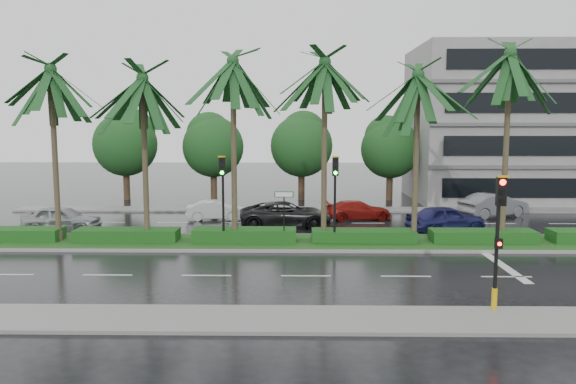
{
  "coord_description": "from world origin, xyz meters",
  "views": [
    {
      "loc": [
        -0.37,
        -26.9,
        6.09
      ],
      "look_at": [
        -0.82,
        1.5,
        2.59
      ],
      "focal_mm": 35.0,
      "sensor_mm": 36.0,
      "label": 1
    }
  ],
  "objects_px": {
    "car_blue": "(446,219)",
    "car_grey": "(494,205)",
    "signal_near": "(498,237)",
    "car_white": "(216,210)",
    "car_darkgrey": "(286,214)",
    "street_sign": "(284,204)",
    "car_silver": "(62,219)",
    "signal_median_left": "(223,187)",
    "car_red": "(358,210)"
  },
  "relations": [
    {
      "from": "signal_near",
      "to": "car_darkgrey",
      "type": "height_order",
      "value": "signal_near"
    },
    {
      "from": "car_silver",
      "to": "car_red",
      "type": "height_order",
      "value": "car_silver"
    },
    {
      "from": "car_white",
      "to": "car_darkgrey",
      "type": "xyz_separation_m",
      "value": [
        4.5,
        -2.52,
        0.14
      ]
    },
    {
      "from": "signal_median_left",
      "to": "car_silver",
      "type": "xyz_separation_m",
      "value": [
        -9.65,
        3.85,
        -2.27
      ]
    },
    {
      "from": "car_white",
      "to": "car_red",
      "type": "distance_m",
      "value": 9.0
    },
    {
      "from": "signal_near",
      "to": "car_blue",
      "type": "xyz_separation_m",
      "value": [
        2.0,
        13.68,
        -1.75
      ]
    },
    {
      "from": "signal_median_left",
      "to": "car_blue",
      "type": "relative_size",
      "value": 0.98
    },
    {
      "from": "car_silver",
      "to": "car_red",
      "type": "xyz_separation_m",
      "value": [
        17.15,
        4.13,
        -0.12
      ]
    },
    {
      "from": "signal_near",
      "to": "signal_median_left",
      "type": "bearing_deg",
      "value": 135.91
    },
    {
      "from": "signal_near",
      "to": "street_sign",
      "type": "bearing_deg",
      "value": 125.34
    },
    {
      "from": "car_silver",
      "to": "car_grey",
      "type": "relative_size",
      "value": 0.92
    },
    {
      "from": "signal_near",
      "to": "street_sign",
      "type": "distance_m",
      "value": 12.11
    },
    {
      "from": "car_darkgrey",
      "to": "car_blue",
      "type": "distance_m",
      "value": 9.1
    },
    {
      "from": "car_darkgrey",
      "to": "car_grey",
      "type": "xyz_separation_m",
      "value": [
        13.5,
        3.93,
        0.02
      ]
    },
    {
      "from": "signal_median_left",
      "to": "car_red",
      "type": "distance_m",
      "value": 11.21
    },
    {
      "from": "car_white",
      "to": "car_blue",
      "type": "height_order",
      "value": "car_blue"
    },
    {
      "from": "car_silver",
      "to": "car_blue",
      "type": "distance_m",
      "value": 21.65
    },
    {
      "from": "street_sign",
      "to": "signal_near",
      "type": "bearing_deg",
      "value": -54.66
    },
    {
      "from": "signal_median_left",
      "to": "car_red",
      "type": "bearing_deg",
      "value": 46.78
    },
    {
      "from": "signal_near",
      "to": "car_white",
      "type": "distance_m",
      "value": 21.05
    },
    {
      "from": "signal_median_left",
      "to": "car_grey",
      "type": "relative_size",
      "value": 0.93
    },
    {
      "from": "car_silver",
      "to": "car_darkgrey",
      "type": "distance_m",
      "value": 12.73
    },
    {
      "from": "car_silver",
      "to": "street_sign",
      "type": "bearing_deg",
      "value": -105.74
    },
    {
      "from": "street_sign",
      "to": "car_blue",
      "type": "relative_size",
      "value": 0.59
    },
    {
      "from": "car_white",
      "to": "car_darkgrey",
      "type": "bearing_deg",
      "value": -124.98
    },
    {
      "from": "signal_near",
      "to": "car_blue",
      "type": "height_order",
      "value": "signal_near"
    },
    {
      "from": "car_white",
      "to": "car_grey",
      "type": "distance_m",
      "value": 18.06
    },
    {
      "from": "car_silver",
      "to": "car_white",
      "type": "xyz_separation_m",
      "value": [
        8.15,
        3.98,
        -0.12
      ]
    },
    {
      "from": "car_red",
      "to": "car_blue",
      "type": "height_order",
      "value": "car_blue"
    },
    {
      "from": "car_darkgrey",
      "to": "signal_near",
      "type": "bearing_deg",
      "value": -158.89
    },
    {
      "from": "car_darkgrey",
      "to": "car_grey",
      "type": "relative_size",
      "value": 1.16
    },
    {
      "from": "signal_near",
      "to": "car_grey",
      "type": "relative_size",
      "value": 0.93
    },
    {
      "from": "signal_median_left",
      "to": "car_silver",
      "type": "height_order",
      "value": "signal_median_left"
    },
    {
      "from": "street_sign",
      "to": "car_silver",
      "type": "height_order",
      "value": "street_sign"
    },
    {
      "from": "street_sign",
      "to": "car_blue",
      "type": "distance_m",
      "value": 9.87
    },
    {
      "from": "car_darkgrey",
      "to": "car_blue",
      "type": "height_order",
      "value": "car_blue"
    },
    {
      "from": "signal_near",
      "to": "car_grey",
      "type": "xyz_separation_m",
      "value": [
        6.5,
        18.93,
        -1.73
      ]
    },
    {
      "from": "signal_near",
      "to": "car_darkgrey",
      "type": "bearing_deg",
      "value": 115.01
    },
    {
      "from": "car_blue",
      "to": "car_grey",
      "type": "bearing_deg",
      "value": -58.12
    },
    {
      "from": "car_white",
      "to": "street_sign",
      "type": "bearing_deg",
      "value": -155.27
    },
    {
      "from": "car_darkgrey",
      "to": "car_white",
      "type": "bearing_deg",
      "value": 56.85
    },
    {
      "from": "car_darkgrey",
      "to": "signal_median_left",
      "type": "bearing_deg",
      "value": 146.66
    },
    {
      "from": "car_silver",
      "to": "car_blue",
      "type": "relative_size",
      "value": 0.97
    },
    {
      "from": "car_red",
      "to": "car_blue",
      "type": "distance_m",
      "value": 6.02
    },
    {
      "from": "signal_median_left",
      "to": "car_darkgrey",
      "type": "distance_m",
      "value": 6.5
    },
    {
      "from": "street_sign",
      "to": "car_darkgrey",
      "type": "bearing_deg",
      "value": 90.0
    },
    {
      "from": "signal_near",
      "to": "car_blue",
      "type": "relative_size",
      "value": 0.98
    },
    {
      "from": "car_grey",
      "to": "car_darkgrey",
      "type": "bearing_deg",
      "value": 82.12
    },
    {
      "from": "signal_median_left",
      "to": "car_white",
      "type": "xyz_separation_m",
      "value": [
        -1.5,
        7.84,
        -2.39
      ]
    },
    {
      "from": "signal_near",
      "to": "car_red",
      "type": "xyz_separation_m",
      "value": [
        -2.5,
        17.67,
        -1.9
      ]
    }
  ]
}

